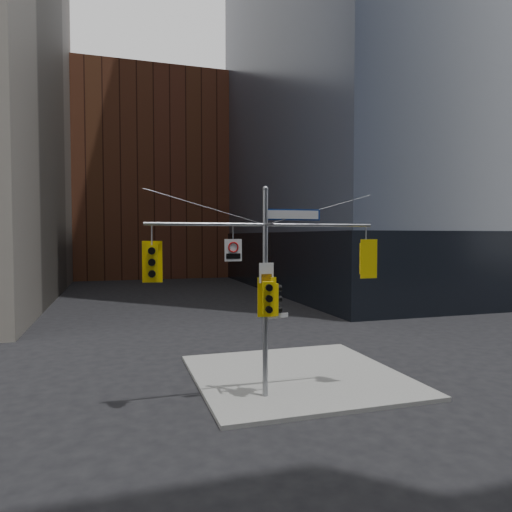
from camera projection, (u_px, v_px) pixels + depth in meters
ground at (286, 423)px, 13.70m from camera, size 160.00×160.00×0.00m
sidewalk_corner at (297, 376)px, 18.10m from camera, size 8.00×8.00×0.15m
podium_ne at (415, 259)px, 52.35m from camera, size 36.40×36.40×6.00m
brick_midrise at (149, 181)px, 68.49m from camera, size 26.00×20.00×28.00m
signal_assembly at (265, 272)px, 15.41m from camera, size 8.00×0.80×7.30m
traffic_light_west_arm at (152, 262)px, 14.31m from camera, size 0.63×0.53×1.33m
traffic_light_east_arm at (366, 259)px, 16.53m from camera, size 0.67×0.54×1.40m
traffic_light_pole_side at (274, 299)px, 15.56m from camera, size 0.45×0.38×1.11m
traffic_light_pole_front at (268, 298)px, 15.20m from camera, size 0.64×0.55×1.34m
street_sign_blade at (293, 215)px, 15.63m from camera, size 1.95×0.17×0.38m
regulatory_sign_arm at (233, 249)px, 15.03m from camera, size 0.59×0.08×0.73m
regulatory_sign_pole at (266, 273)px, 15.31m from camera, size 0.52×0.07×0.68m
street_blade_ew at (278, 316)px, 15.62m from camera, size 0.79×0.14×0.16m
street_blade_ns at (261, 315)px, 15.92m from camera, size 0.03×0.71×0.14m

